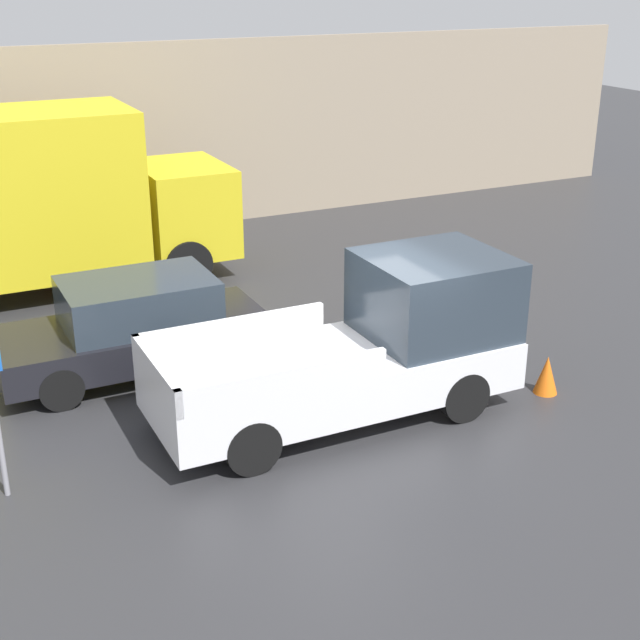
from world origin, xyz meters
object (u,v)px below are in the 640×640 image
Objects in this scene: pickup_truck at (368,346)px; car at (135,326)px; traffic_cone at (547,375)px; delivery_truck at (7,201)px; newspaper_box at (46,226)px.

car is (-2.66, 2.80, -0.24)m from pickup_truck.
car is at bearing 146.95° from traffic_cone.
delivery_truck reaches higher than newspaper_box.
car is at bearing 133.60° from pickup_truck.
pickup_truck is 1.24× the size of car.
pickup_truck is 8.37m from delivery_truck.
pickup_truck is at bearing 165.37° from traffic_cone.
newspaper_box is at bearing 69.92° from delivery_truck.
pickup_truck is at bearing -62.61° from delivery_truck.
traffic_cone is at bearing -63.74° from newspaper_box.
newspaper_box is (1.09, 2.98, -1.39)m from delivery_truck.
car is 4.87m from delivery_truck.
pickup_truck is 2.91m from traffic_cone.
delivery_truck reaches higher than traffic_cone.
delivery_truck is at bearing 117.39° from pickup_truck.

